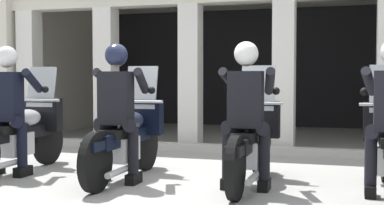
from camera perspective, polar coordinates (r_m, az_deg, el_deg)
ground_plane at (r=8.99m, az=5.24°, el=-4.94°), size 80.00×80.00×0.00m
station_building at (r=11.18m, az=7.43°, el=6.44°), size 9.10×4.91×3.05m
kerb_strip at (r=8.40m, az=4.09°, el=-5.07°), size 8.60×0.24×0.12m
motorcycle_far_left at (r=7.01m, az=-18.00°, el=-3.13°), size 0.62×2.04×1.35m
police_officer_far_left at (r=6.75m, az=-19.44°, el=0.35°), size 0.63×0.61×1.58m
motorcycle_center_left at (r=6.27m, az=-7.03°, el=-3.70°), size 0.62×2.04×1.35m
police_officer_center_left at (r=5.98m, az=-8.17°, el=0.19°), size 0.63×0.61×1.58m
motorcycle_center_right at (r=5.91m, az=6.46°, el=-4.09°), size 0.62×2.04×1.35m
police_officer_center_right at (r=5.60m, az=5.95°, el=0.03°), size 0.63×0.61×1.58m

